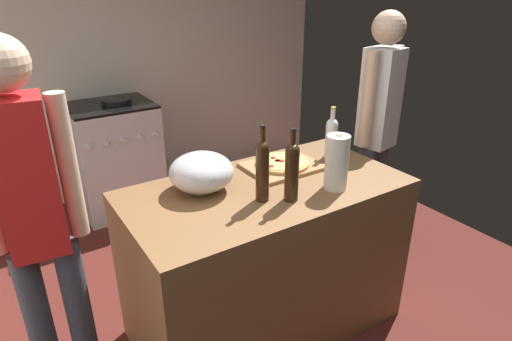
# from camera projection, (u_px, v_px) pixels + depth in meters

# --- Properties ---
(ground_plane) EXTENTS (4.41, 3.57, 0.02)m
(ground_plane) POSITION_uv_depth(u_px,v_px,m) (183.00, 270.00, 3.02)
(ground_plane) COLOR #511E19
(kitchen_wall_rear) EXTENTS (4.41, 0.10, 2.60)m
(kitchen_wall_rear) POSITION_uv_depth(u_px,v_px,m) (98.00, 51.00, 3.66)
(kitchen_wall_rear) COLOR silver
(kitchen_wall_rear) RESTS_ON ground_plane
(counter) EXTENTS (1.44, 0.76, 0.90)m
(counter) POSITION_uv_depth(u_px,v_px,m) (266.00, 259.00, 2.36)
(counter) COLOR brown
(counter) RESTS_ON ground_plane
(cutting_board) EXTENTS (0.40, 0.32, 0.02)m
(cutting_board) POSITION_uv_depth(u_px,v_px,m) (282.00, 166.00, 2.39)
(cutting_board) COLOR #9E7247
(cutting_board) RESTS_ON counter
(pizza) EXTENTS (0.30, 0.30, 0.03)m
(pizza) POSITION_uv_depth(u_px,v_px,m) (282.00, 163.00, 2.38)
(pizza) COLOR tan
(pizza) RESTS_ON cutting_board
(mixing_bowl) EXTENTS (0.32, 0.32, 0.19)m
(mixing_bowl) POSITION_uv_depth(u_px,v_px,m) (202.00, 172.00, 2.10)
(mixing_bowl) COLOR #B2B2B7
(mixing_bowl) RESTS_ON counter
(paper_towel_roll) EXTENTS (0.11, 0.11, 0.28)m
(paper_towel_roll) POSITION_uv_depth(u_px,v_px,m) (337.00, 162.00, 2.11)
(paper_towel_roll) COLOR white
(paper_towel_roll) RESTS_ON counter
(wine_bottle_dark) EXTENTS (0.07, 0.07, 0.31)m
(wine_bottle_dark) POSITION_uv_depth(u_px,v_px,m) (331.00, 136.00, 2.49)
(wine_bottle_dark) COLOR silver
(wine_bottle_dark) RESTS_ON counter
(wine_bottle_clear) EXTENTS (0.07, 0.07, 0.36)m
(wine_bottle_clear) POSITION_uv_depth(u_px,v_px,m) (292.00, 169.00, 1.98)
(wine_bottle_clear) COLOR #331E0F
(wine_bottle_clear) RESTS_ON counter
(wine_bottle_green) EXTENTS (0.06, 0.06, 0.37)m
(wine_bottle_green) POSITION_uv_depth(u_px,v_px,m) (262.00, 168.00, 1.98)
(wine_bottle_green) COLOR #331E0F
(wine_bottle_green) RESTS_ON counter
(stove) EXTENTS (0.66, 0.59, 0.98)m
(stove) POSITION_uv_depth(u_px,v_px,m) (117.00, 157.00, 3.66)
(stove) COLOR #B7B7BC
(stove) RESTS_ON ground_plane
(person_in_stripes) EXTENTS (0.38, 0.22, 1.70)m
(person_in_stripes) POSITION_uv_depth(u_px,v_px,m) (36.00, 219.00, 1.71)
(person_in_stripes) COLOR #383D4C
(person_in_stripes) RESTS_ON ground_plane
(person_in_red) EXTENTS (0.37, 0.24, 1.69)m
(person_in_red) POSITION_uv_depth(u_px,v_px,m) (377.00, 126.00, 2.82)
(person_in_red) COLOR #383D4C
(person_in_red) RESTS_ON ground_plane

